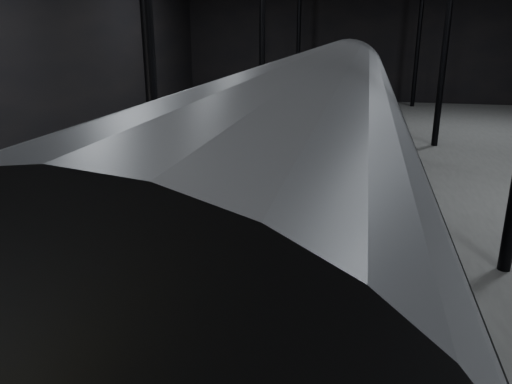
% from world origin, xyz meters
% --- Properties ---
extents(ground, '(44.00, 44.00, 0.00)m').
position_xyz_m(ground, '(0.00, 0.00, 0.00)').
color(ground, black).
rests_on(ground, ground).
extents(platform_left, '(9.00, 43.80, 1.00)m').
position_xyz_m(platform_left, '(-7.50, 0.00, 0.50)').
color(platform_left, '#535350').
rests_on(platform_left, ground).
extents(tactile_strip, '(0.50, 43.80, 0.01)m').
position_xyz_m(tactile_strip, '(-3.25, 0.00, 1.00)').
color(tactile_strip, olive).
rests_on(tactile_strip, platform_left).
extents(track, '(2.40, 43.00, 0.24)m').
position_xyz_m(track, '(0.00, 0.00, 0.07)').
color(track, '#3F3328').
rests_on(track, ground).
extents(train, '(2.97, 19.83, 5.30)m').
position_xyz_m(train, '(-0.00, -3.40, 2.96)').
color(train, gray).
rests_on(train, ground).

